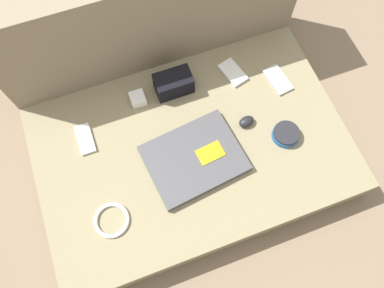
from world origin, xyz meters
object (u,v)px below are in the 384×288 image
Objects in this scene: camera_pouch at (174,83)px; charger_brick at (138,99)px; phone_small at (233,72)px; phone_silver at (85,139)px; laptop at (194,158)px; speaker_puck at (286,134)px; computer_mouse at (246,122)px; phone_black at (278,80)px.

charger_brick is at bearing -178.65° from camera_pouch.
phone_small is 0.24m from camera_pouch.
phone_small is at bearing -1.53° from charger_brick.
phone_small is (0.60, 0.07, 0.00)m from phone_silver.
speaker_puck is (0.33, -0.03, 0.00)m from laptop.
speaker_puck is (0.11, -0.09, 0.00)m from computer_mouse.
phone_black is at bearing 22.94° from computer_mouse.
laptop is at bearing -162.72° from phone_black.
charger_brick reaches higher than speaker_puck.
phone_silver is at bearing 141.76° from laptop.
laptop reaches higher than phone_silver.
charger_brick is at bearing 144.88° from speaker_puck.
speaker_puck is 0.76× the size of phone_small.
speaker_puck reaches higher than phone_small.
laptop is 0.34m from speaker_puck.
computer_mouse is at bearing 139.80° from speaker_puck.
phone_black is 0.17m from phone_small.
phone_black is (0.41, 0.19, -0.01)m from laptop.
phone_silver is 0.60m from phone_small.
phone_silver is 0.24m from charger_brick.
computer_mouse is 0.15m from speaker_puck.
speaker_puck is 0.55m from charger_brick.
speaker_puck is 0.44m from camera_pouch.
camera_pouch reaches higher than phone_small.
speaker_puck reaches higher than computer_mouse.
phone_small is at bearing 103.75° from speaker_puck.
charger_brick reaches higher than phone_small.
laptop is 3.63× the size of speaker_puck.
charger_brick is (-0.11, 0.29, 0.00)m from laptop.
computer_mouse reaches higher than phone_silver.
laptop is 0.38m from phone_small.
phone_silver is 0.37m from camera_pouch.
phone_black is 2.26× the size of charger_brick.
computer_mouse reaches higher than phone_small.
laptop reaches higher than phone_small.
laptop is 2.53× the size of camera_pouch.
laptop is at bearing -68.39° from charger_brick.
computer_mouse is at bearing -114.27° from phone_small.
camera_pouch is at bearing 1.35° from charger_brick.
phone_small reaches higher than phone_black.
computer_mouse is 1.12× the size of charger_brick.
camera_pouch is at bearing 162.11° from phone_small.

